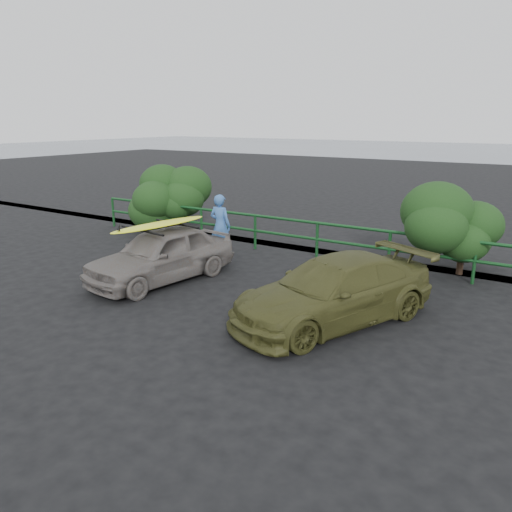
{
  "coord_description": "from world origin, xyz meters",
  "views": [
    {
      "loc": [
        6.7,
        -6.97,
        3.7
      ],
      "look_at": [
        1.31,
        1.44,
        0.95
      ],
      "focal_mm": 35.0,
      "sensor_mm": 36.0,
      "label": 1
    }
  ],
  "objects_px": {
    "sedan": "(161,255)",
    "olive_vehicle": "(334,291)",
    "guardrail": "(285,236)",
    "surfboard": "(160,224)",
    "man": "(220,225)"
  },
  "relations": [
    {
      "from": "sedan",
      "to": "olive_vehicle",
      "type": "xyz_separation_m",
      "value": [
        4.43,
        -0.12,
        -0.03
      ]
    },
    {
      "from": "sedan",
      "to": "olive_vehicle",
      "type": "bearing_deg",
      "value": 6.86
    },
    {
      "from": "guardrail",
      "to": "surfboard",
      "type": "xyz_separation_m",
      "value": [
        -1.24,
        -3.69,
        0.84
      ]
    },
    {
      "from": "man",
      "to": "surfboard",
      "type": "relative_size",
      "value": 0.66
    },
    {
      "from": "guardrail",
      "to": "surfboard",
      "type": "height_order",
      "value": "surfboard"
    },
    {
      "from": "guardrail",
      "to": "sedan",
      "type": "bearing_deg",
      "value": -108.62
    },
    {
      "from": "guardrail",
      "to": "sedan",
      "type": "distance_m",
      "value": 3.89
    },
    {
      "from": "man",
      "to": "olive_vehicle",
      "type": "bearing_deg",
      "value": 148.01
    },
    {
      "from": "guardrail",
      "to": "surfboard",
      "type": "bearing_deg",
      "value": -108.62
    },
    {
      "from": "olive_vehicle",
      "to": "surfboard",
      "type": "bearing_deg",
      "value": -157.79
    },
    {
      "from": "man",
      "to": "surfboard",
      "type": "height_order",
      "value": "man"
    },
    {
      "from": "man",
      "to": "guardrail",
      "type": "bearing_deg",
      "value": -142.29
    },
    {
      "from": "guardrail",
      "to": "man",
      "type": "relative_size",
      "value": 8.09
    },
    {
      "from": "sedan",
      "to": "guardrail",
      "type": "bearing_deg",
      "value": 79.74
    },
    {
      "from": "sedan",
      "to": "surfboard",
      "type": "height_order",
      "value": "surfboard"
    }
  ]
}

